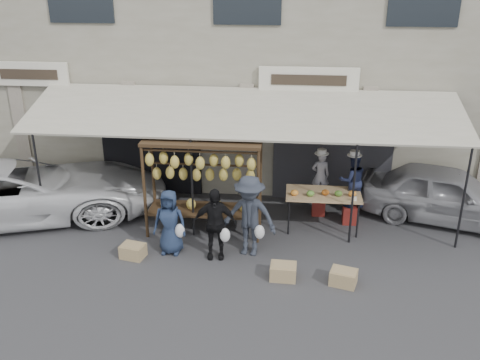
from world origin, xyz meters
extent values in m
plane|color=#2D2D30|center=(0.00, 0.00, 0.00)|extent=(90.00, 90.00, 0.00)
cube|color=#9F9A89|center=(0.00, 6.50, 3.50)|extent=(24.00, 6.00, 7.00)
cube|color=#232328|center=(2.20, 3.46, 1.25)|extent=(3.00, 0.10, 2.50)
cube|color=black|center=(-2.50, 3.46, 1.25)|extent=(2.60, 0.10, 2.50)
cube|color=silver|center=(1.50, 3.40, 3.15)|extent=(2.40, 0.10, 0.60)
cube|color=silver|center=(-5.50, 3.40, 3.15)|extent=(2.00, 0.10, 0.60)
cube|color=beige|center=(0.00, 2.30, 2.60)|extent=(10.00, 2.34, 0.63)
cylinder|color=black|center=(-4.50, 1.15, 1.15)|extent=(0.05, 0.05, 2.30)
cylinder|color=black|center=(-1.00, 1.15, 1.15)|extent=(0.05, 0.05, 2.30)
cylinder|color=black|center=(2.50, 1.15, 1.15)|extent=(0.05, 0.05, 2.30)
cylinder|color=black|center=(4.80, 1.15, 1.15)|extent=(0.05, 0.05, 2.30)
cylinder|color=#382616|center=(-2.03, 0.96, 1.10)|extent=(0.07, 0.07, 2.20)
cylinder|color=#382616|center=(0.47, 0.96, 1.10)|extent=(0.07, 0.07, 2.20)
cylinder|color=#382616|center=(-2.03, 1.76, 1.10)|extent=(0.07, 0.07, 2.20)
cylinder|color=#382616|center=(0.47, 1.76, 1.10)|extent=(0.07, 0.07, 2.20)
cube|color=#382616|center=(-0.78, 1.36, 2.20)|extent=(2.60, 0.90, 0.07)
cylinder|color=#382616|center=(-0.78, 1.01, 2.08)|extent=(2.50, 0.05, 0.05)
cylinder|color=#382616|center=(-0.78, 1.71, 2.08)|extent=(2.50, 0.05, 0.05)
cylinder|color=#382616|center=(-0.78, 1.36, 1.65)|extent=(2.50, 0.05, 0.05)
cube|color=#382616|center=(-0.78, 1.36, 0.55)|extent=(2.50, 0.80, 0.05)
ellipsoid|color=gold|center=(-1.88, 1.01, 1.86)|extent=(0.20, 0.18, 0.30)
ellipsoid|color=gold|center=(-1.61, 1.16, 1.86)|extent=(0.20, 0.18, 0.30)
ellipsoid|color=gold|center=(-1.33, 1.01, 1.82)|extent=(0.20, 0.18, 0.30)
ellipsoid|color=gold|center=(-1.06, 1.16, 1.84)|extent=(0.20, 0.18, 0.30)
ellipsoid|color=gold|center=(-0.78, 1.01, 1.82)|extent=(0.20, 0.18, 0.30)
ellipsoid|color=gold|center=(-0.51, 1.16, 1.84)|extent=(0.20, 0.18, 0.30)
ellipsoid|color=gold|center=(-0.23, 1.01, 1.85)|extent=(0.20, 0.18, 0.30)
ellipsoid|color=gold|center=(0.04, 1.16, 1.85)|extent=(0.20, 0.18, 0.30)
ellipsoid|color=gold|center=(0.32, 1.01, 1.83)|extent=(0.20, 0.18, 0.30)
ellipsoid|color=gold|center=(-1.83, 1.36, 1.40)|extent=(0.20, 0.18, 0.30)
ellipsoid|color=gold|center=(-1.53, 1.36, 1.43)|extent=(0.20, 0.18, 0.30)
ellipsoid|color=gold|center=(-1.23, 1.36, 1.41)|extent=(0.20, 0.18, 0.30)
ellipsoid|color=gold|center=(-0.93, 1.36, 1.40)|extent=(0.20, 0.18, 0.30)
ellipsoid|color=gold|center=(-0.63, 1.36, 1.42)|extent=(0.20, 0.18, 0.30)
ellipsoid|color=gold|center=(-0.33, 1.36, 1.43)|extent=(0.20, 0.18, 0.30)
ellipsoid|color=gold|center=(-0.03, 1.36, 1.45)|extent=(0.20, 0.18, 0.30)
ellipsoid|color=gold|center=(0.27, 1.36, 1.42)|extent=(0.20, 0.18, 0.30)
cube|color=tan|center=(1.92, 1.77, 0.88)|extent=(1.70, 0.90, 0.05)
cylinder|color=black|center=(1.15, 1.40, 0.42)|extent=(0.04, 0.04, 0.85)
cylinder|color=black|center=(2.69, 1.40, 0.42)|extent=(0.04, 0.04, 0.85)
cylinder|color=black|center=(1.15, 2.14, 0.42)|extent=(0.04, 0.04, 0.85)
cylinder|color=black|center=(2.69, 2.14, 0.42)|extent=(0.04, 0.04, 0.85)
ellipsoid|color=orange|center=(1.26, 1.57, 0.97)|extent=(0.18, 0.14, 0.14)
ellipsoid|color=#598C33|center=(1.61, 1.56, 0.97)|extent=(0.18, 0.14, 0.14)
ellipsoid|color=#B25919|center=(1.95, 1.65, 0.97)|extent=(0.18, 0.14, 0.14)
ellipsoid|color=#477226|center=(2.24, 1.62, 0.97)|extent=(0.18, 0.14, 0.14)
ellipsoid|color=orange|center=(2.55, 1.64, 0.97)|extent=(0.18, 0.14, 0.14)
imported|color=gray|center=(1.87, 2.50, 1.03)|extent=(0.45, 0.32, 1.18)
imported|color=#1B2241|center=(2.58, 2.11, 1.10)|extent=(0.72, 0.61, 1.30)
imported|color=#1F2C48|center=(-1.35, 0.35, 0.72)|extent=(0.72, 0.48, 1.43)
imported|color=black|center=(-0.38, 0.26, 0.78)|extent=(0.94, 0.45, 1.56)
imported|color=#292E39|center=(0.32, 0.46, 0.89)|extent=(1.25, 0.86, 1.78)
cube|color=maroon|center=(1.87, 2.50, 0.22)|extent=(0.36, 0.36, 0.45)
cube|color=maroon|center=(2.58, 2.11, 0.22)|extent=(0.34, 0.34, 0.45)
cube|color=tan|center=(1.07, -0.44, 0.15)|extent=(0.52, 0.41, 0.30)
cube|color=tan|center=(2.24, -0.53, 0.15)|extent=(0.58, 0.50, 0.30)
cube|color=tan|center=(-2.10, 0.06, 0.15)|extent=(0.55, 0.46, 0.29)
imported|color=silver|center=(-5.62, 1.50, 1.06)|extent=(5.58, 3.86, 2.13)
imported|color=gray|center=(4.86, 2.49, 0.67)|extent=(4.23, 2.67, 1.34)
camera|label=1|loc=(1.10, -9.49, 5.88)|focal=40.00mm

